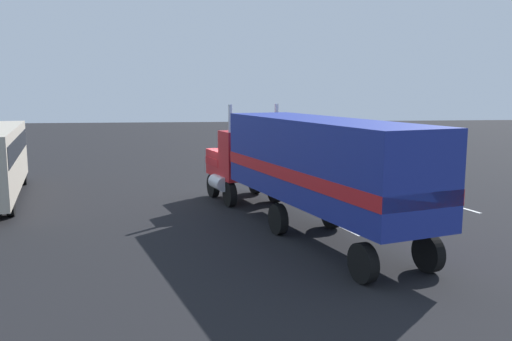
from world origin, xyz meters
The scene contains 6 objects.
ground_plane centered at (0.00, 0.00, 0.00)m, with size 120.00×120.00×0.00m, color black.
lane_stripe_near centered at (-5.38, -3.50, 0.01)m, with size 4.40×0.16×0.01m, color silver.
lane_stripe_mid centered at (0.95, -6.16, 0.01)m, with size 4.40×0.16×0.01m, color silver.
lane_stripe_far centered at (-2.55, -9.55, 0.01)m, with size 4.40×0.16×0.01m, color silver.
semi_truck centered at (-6.49, -2.20, 2.52)m, with size 14.25×6.59×4.50m.
person_bystander centered at (-5.09, -4.21, 0.89)m, with size 0.41×0.48×1.63m.
Camera 1 is at (-25.13, 1.61, 5.13)m, focal length 37.15 mm.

